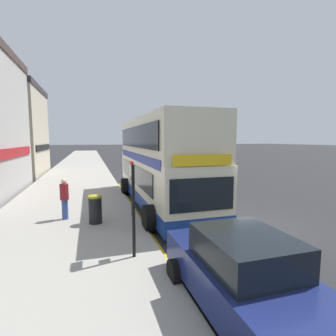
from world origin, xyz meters
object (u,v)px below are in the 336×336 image
object	(u,v)px
parked_car_navy_far	(242,274)
double_decker_bus	(160,165)
parked_car_grey_across	(135,150)
parked_car_teal_distant	(173,159)
litter_bin	(95,209)
bus_stop_sign	(133,201)
pedestrian_waiting_near_sign	(64,197)

from	to	relation	value
parked_car_navy_far	double_decker_bus	bearing A→B (deg)	87.28
parked_car_grey_across	parked_car_teal_distant	world-z (taller)	same
litter_bin	parked_car_grey_across	bearing A→B (deg)	78.75
bus_stop_sign	pedestrian_waiting_near_sign	size ratio (longest dim) A/B	1.58
bus_stop_sign	pedestrian_waiting_near_sign	world-z (taller)	bus_stop_sign
parked_car_teal_distant	pedestrian_waiting_near_sign	distance (m)	24.76
parked_car_navy_far	litter_bin	distance (m)	6.58
parked_car_teal_distant	pedestrian_waiting_near_sign	xyz separation A→B (m)	(-11.74, -21.81, 0.25)
double_decker_bus	litter_bin	distance (m)	4.47
pedestrian_waiting_near_sign	litter_bin	world-z (taller)	pedestrian_waiting_near_sign
parked_car_navy_far	parked_car_teal_distant	distance (m)	29.82
parked_car_teal_distant	pedestrian_waiting_near_sign	bearing A→B (deg)	-117.94
double_decker_bus	parked_car_navy_far	size ratio (longest dim) A/B	2.53
litter_bin	pedestrian_waiting_near_sign	bearing A→B (deg)	142.93
bus_stop_sign	parked_car_grey_across	bearing A→B (deg)	80.33
bus_stop_sign	parked_car_grey_across	xyz separation A→B (m)	(9.56, 56.10, -0.90)
bus_stop_sign	litter_bin	size ratio (longest dim) A/B	2.43
parked_car_grey_across	pedestrian_waiting_near_sign	xyz separation A→B (m)	(-11.69, -51.99, 0.25)
double_decker_bus	parked_car_teal_distant	bearing A→B (deg)	70.09
double_decker_bus	parked_car_navy_far	distance (m)	8.83
bus_stop_sign	parked_car_navy_far	world-z (taller)	bus_stop_sign
parked_car_grey_across	parked_car_navy_far	bearing A→B (deg)	84.99
double_decker_bus	litter_bin	size ratio (longest dim) A/B	9.78
double_decker_bus	parked_car_grey_across	xyz separation A→B (m)	(7.21, 50.21, -1.26)
pedestrian_waiting_near_sign	double_decker_bus	bearing A→B (deg)	21.67
pedestrian_waiting_near_sign	parked_car_teal_distant	bearing A→B (deg)	61.71
double_decker_bus	parked_car_grey_across	size ratio (longest dim) A/B	2.53
double_decker_bus	parked_car_grey_across	world-z (taller)	double_decker_bus
bus_stop_sign	parked_car_grey_across	world-z (taller)	bus_stop_sign
bus_stop_sign	parked_car_teal_distant	size ratio (longest dim) A/B	0.63
pedestrian_waiting_near_sign	litter_bin	bearing A→B (deg)	-37.07
parked_car_grey_across	pedestrian_waiting_near_sign	bearing A→B (deg)	79.97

